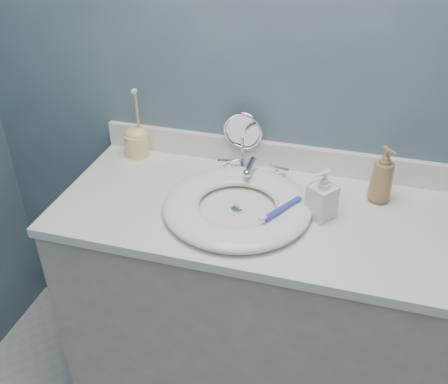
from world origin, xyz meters
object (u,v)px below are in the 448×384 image
(soap_bottle_amber, at_px, (383,175))
(soap_bottle_clear, at_px, (322,194))
(toothbrush_holder, at_px, (137,140))
(makeup_mirror, at_px, (243,137))

(soap_bottle_amber, distance_m, soap_bottle_clear, 0.21)
(toothbrush_holder, bearing_deg, soap_bottle_amber, -4.41)
(soap_bottle_amber, height_order, soap_bottle_clear, soap_bottle_amber)
(soap_bottle_amber, height_order, toothbrush_holder, toothbrush_holder)
(toothbrush_holder, bearing_deg, makeup_mirror, 4.47)
(soap_bottle_amber, xyz_separation_m, soap_bottle_clear, (-0.16, -0.14, -0.01))
(soap_bottle_clear, bearing_deg, soap_bottle_amber, 76.65)
(makeup_mirror, distance_m, toothbrush_holder, 0.38)
(makeup_mirror, relative_size, toothbrush_holder, 0.80)
(soap_bottle_amber, relative_size, toothbrush_holder, 0.73)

